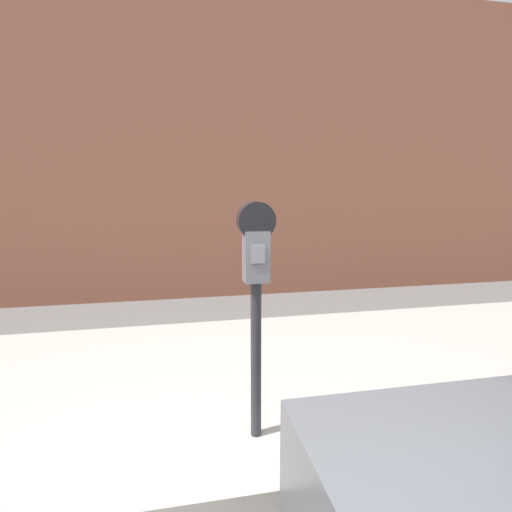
{
  "coord_description": "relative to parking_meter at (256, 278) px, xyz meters",
  "views": [
    {
      "loc": [
        -0.33,
        -1.03,
        1.76
      ],
      "look_at": [
        0.14,
        1.31,
        1.34
      ],
      "focal_mm": 28.0,
      "sensor_mm": 36.0,
      "label": 1
    }
  ],
  "objects": [
    {
      "name": "building_facade",
      "position": [
        -0.14,
        4.03,
        1.16
      ],
      "size": [
        24.0,
        0.3,
        4.73
      ],
      "color": "#935642",
      "rests_on": "ground_plane"
    },
    {
      "name": "parking_meter",
      "position": [
        0.0,
        0.0,
        0.0
      ],
      "size": [
        0.23,
        0.14,
        1.53
      ],
      "color": "#2D2D30",
      "rests_on": "sidewalk"
    },
    {
      "name": "sidewalk",
      "position": [
        -0.14,
        0.89,
        -1.13
      ],
      "size": [
        24.0,
        2.8,
        0.14
      ],
      "color": "#BCB7AD",
      "rests_on": "ground_plane"
    }
  ]
}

